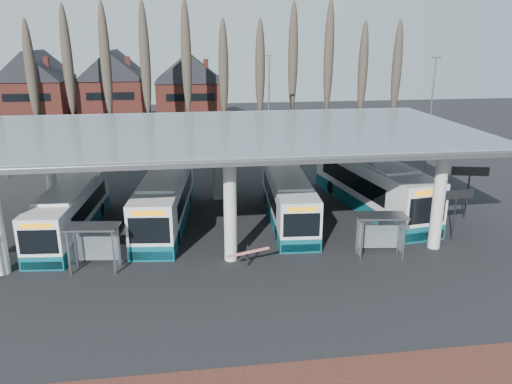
{
  "coord_description": "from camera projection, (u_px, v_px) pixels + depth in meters",
  "views": [
    {
      "loc": [
        -2.16,
        -22.9,
        11.95
      ],
      "look_at": [
        2.05,
        7.0,
        2.46
      ],
      "focal_mm": 35.0,
      "sensor_mm": 36.0,
      "label": 1
    }
  ],
  "objects": [
    {
      "name": "lamp_post_b",
      "position": [
        269.0,
        106.0,
        49.26
      ],
      "size": [
        0.8,
        0.16,
        10.17
      ],
      "color": "slate",
      "rests_on": "ground"
    },
    {
      "name": "lamp_post_c",
      "position": [
        431.0,
        111.0,
        45.46
      ],
      "size": [
        0.8,
        0.16,
        10.17
      ],
      "color": "slate",
      "rests_on": "ground"
    },
    {
      "name": "bus_3",
      "position": [
        371.0,
        185.0,
        35.79
      ],
      "size": [
        4.79,
        13.5,
        3.67
      ],
      "rotation": [
        0.0,
        0.0,
        0.15
      ],
      "color": "silver",
      "rests_on": "ground"
    },
    {
      "name": "info_sign_1",
      "position": [
        470.0,
        175.0,
        33.33
      ],
      "size": [
        2.39,
        0.68,
        3.61
      ],
      "rotation": [
        0.0,
        0.0,
        -0.23
      ],
      "color": "black",
      "rests_on": "ground"
    },
    {
      "name": "poplar_row",
      "position": [
        204.0,
        66.0,
        54.04
      ],
      "size": [
        45.1,
        1.1,
        14.5
      ],
      "color": "#473D33",
      "rests_on": "ground"
    },
    {
      "name": "bus_2",
      "position": [
        288.0,
        198.0,
        33.62
      ],
      "size": [
        3.12,
        11.42,
        3.14
      ],
      "rotation": [
        0.0,
        0.0,
        -0.06
      ],
      "color": "silver",
      "rests_on": "ground"
    },
    {
      "name": "shelter_2",
      "position": [
        381.0,
        226.0,
        27.77
      ],
      "size": [
        2.87,
        1.7,
        2.52
      ],
      "rotation": [
        0.0,
        0.0,
        -0.13
      ],
      "color": "gray",
      "rests_on": "ground"
    },
    {
      "name": "ground",
      "position": [
        235.0,
        280.0,
        25.5
      ],
      "size": [
        140.0,
        140.0,
        0.0
      ],
      "primitive_type": "plane",
      "color": "black",
      "rests_on": "ground"
    },
    {
      "name": "shelter_1",
      "position": [
        94.0,
        237.0,
        26.21
      ],
      "size": [
        2.86,
        1.68,
        2.51
      ],
      "rotation": [
        0.0,
        0.0,
        -0.13
      ],
      "color": "gray",
      "rests_on": "ground"
    },
    {
      "name": "info_sign_0",
      "position": [
        457.0,
        198.0,
        29.77
      ],
      "size": [
        2.13,
        0.26,
        3.17
      ],
      "rotation": [
        0.0,
        0.0,
        0.07
      ],
      "color": "black",
      "rests_on": "ground"
    },
    {
      "name": "barrier",
      "position": [
        249.0,
        253.0,
        26.42
      ],
      "size": [
        2.32,
        1.06,
        1.21
      ],
      "rotation": [
        0.0,
        0.0,
        0.35
      ],
      "color": "black",
      "rests_on": "ground"
    },
    {
      "name": "townhouse_row",
      "position": [
        77.0,
        85.0,
        63.19
      ],
      "size": [
        36.8,
        10.3,
        12.25
      ],
      "color": "maroon",
      "rests_on": "ground"
    },
    {
      "name": "bus_0",
      "position": [
        70.0,
        211.0,
        31.27
      ],
      "size": [
        3.25,
        11.02,
        3.02
      ],
      "rotation": [
        0.0,
        0.0,
        -0.09
      ],
      "color": "silver",
      "rests_on": "ground"
    },
    {
      "name": "station_canopy",
      "position": [
        222.0,
        140.0,
        31.36
      ],
      "size": [
        32.0,
        16.0,
        6.34
      ],
      "color": "silver",
      "rests_on": "ground"
    },
    {
      "name": "bus_1",
      "position": [
        165.0,
        200.0,
        32.89
      ],
      "size": [
        3.87,
        12.23,
        3.34
      ],
      "rotation": [
        0.0,
        0.0,
        -0.11
      ],
      "color": "silver",
      "rests_on": "ground"
    }
  ]
}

